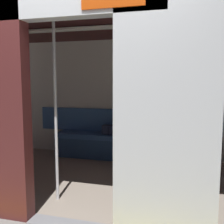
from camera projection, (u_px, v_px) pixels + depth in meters
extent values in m
cube|color=silver|center=(165.00, 120.00, 2.28)|extent=(0.92, 0.12, 2.23)
cube|color=black|center=(166.00, 90.00, 2.24)|extent=(0.50, 0.02, 0.55)
cube|color=silver|center=(67.00, 7.00, 2.41)|extent=(1.83, 0.16, 0.20)
cube|color=#BF3F0C|center=(113.00, 0.00, 2.21)|extent=(0.56, 0.02, 0.12)
cube|color=#351515|center=(107.00, 21.00, 3.66)|extent=(6.40, 2.80, 0.12)
cube|color=gray|center=(107.00, 178.00, 3.93)|extent=(6.08, 2.64, 0.01)
cube|color=silver|center=(126.00, 99.00, 5.07)|extent=(6.08, 0.10, 2.23)
cube|color=#38609E|center=(125.00, 121.00, 5.06)|extent=(3.52, 0.06, 0.45)
cube|color=white|center=(107.00, 27.00, 3.67)|extent=(4.48, 0.16, 0.03)
cube|color=gray|center=(71.00, 224.00, 2.67)|extent=(0.92, 0.19, 0.01)
cube|color=#38609E|center=(122.00, 137.00, 4.88)|extent=(2.57, 0.44, 0.09)
cube|color=navy|center=(120.00, 152.00, 4.72)|extent=(2.57, 0.04, 0.37)
cube|color=#4C8CC6|center=(133.00, 122.00, 4.78)|extent=(0.39, 0.24, 0.50)
sphere|color=beige|center=(133.00, 103.00, 4.73)|extent=(0.21, 0.21, 0.21)
sphere|color=#997F59|center=(134.00, 101.00, 4.74)|extent=(0.19, 0.19, 0.19)
cylinder|color=#4C8CC6|center=(146.00, 121.00, 4.67)|extent=(0.08, 0.08, 0.44)
cylinder|color=#4C8CC6|center=(120.00, 120.00, 4.82)|extent=(0.08, 0.08, 0.44)
cylinder|color=#2D2D38|center=(135.00, 135.00, 4.58)|extent=(0.16, 0.41, 0.14)
cylinder|color=#2D2D38|center=(125.00, 135.00, 4.64)|extent=(0.16, 0.41, 0.14)
cylinder|color=#2D2D38|center=(132.00, 153.00, 4.43)|extent=(0.10, 0.10, 0.42)
cylinder|color=#2D2D38|center=(122.00, 152.00, 4.48)|extent=(0.10, 0.10, 0.42)
cube|color=black|center=(132.00, 166.00, 4.40)|extent=(0.11, 0.23, 0.06)
cube|color=black|center=(121.00, 165.00, 4.46)|extent=(0.11, 0.23, 0.06)
cube|color=#262D4C|center=(109.00, 130.00, 4.91)|extent=(0.26, 0.14, 0.17)
cube|color=#1A2035|center=(108.00, 131.00, 4.83)|extent=(0.02, 0.01, 0.14)
cube|color=silver|center=(154.00, 136.00, 4.70)|extent=(0.18, 0.24, 0.03)
cylinder|color=silver|center=(56.00, 111.00, 3.11)|extent=(0.04, 0.04, 2.21)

